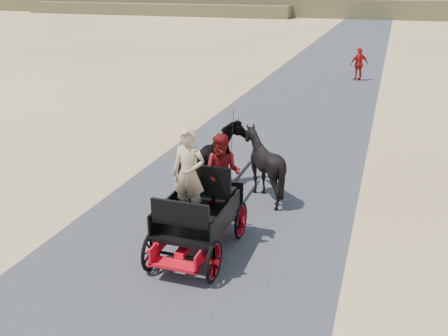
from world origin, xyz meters
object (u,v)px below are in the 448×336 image
(horse_right, at_px, (263,165))
(horse_left, at_px, (221,160))
(carriage, at_px, (199,235))
(pedestrian, at_px, (359,64))

(horse_right, bearing_deg, horse_left, 0.00)
(carriage, xyz_separation_m, horse_right, (0.55, 3.00, 0.49))
(horse_left, height_order, horse_right, horse_right)
(carriage, distance_m, horse_left, 3.09)
(horse_right, height_order, pedestrian, pedestrian)
(horse_right, bearing_deg, carriage, 79.61)
(horse_left, bearing_deg, pedestrian, -97.76)
(horse_right, relative_size, pedestrian, 0.98)
(horse_left, bearing_deg, carriage, 100.39)
(carriage, bearing_deg, horse_right, 79.61)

